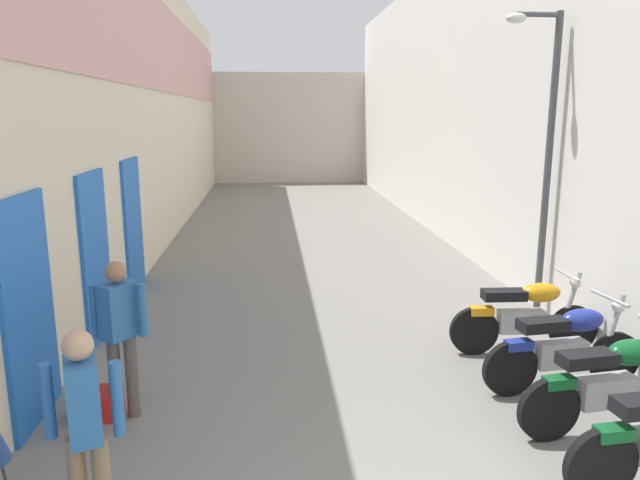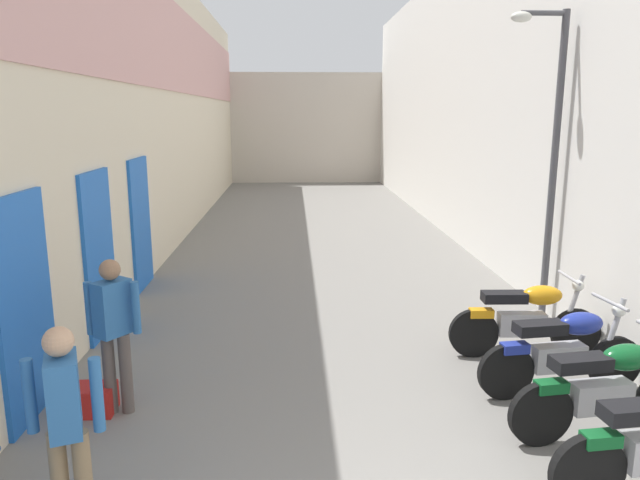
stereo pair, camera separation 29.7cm
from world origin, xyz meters
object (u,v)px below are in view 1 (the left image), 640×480
object	(u,v)px
motorcycle_second	(612,382)
street_lamp	(543,143)
pedestrian_mid_alley	(120,328)
motorcycle_third	(566,346)
motorcycle_fourth	(526,315)
plastic_crate	(97,404)
pedestrian_by_doorway	(85,424)

from	to	relation	value
motorcycle_second	street_lamp	distance (m)	3.87
pedestrian_mid_alley	street_lamp	distance (m)	6.05
motorcycle_second	motorcycle_third	bearing A→B (deg)	90.00
motorcycle_third	street_lamp	distance (m)	3.18
motorcycle_fourth	plastic_crate	xyz separation A→B (m)	(-4.83, -1.18, -0.36)
motorcycle_third	plastic_crate	xyz separation A→B (m)	(-4.83, -0.18, -0.36)
pedestrian_mid_alley	pedestrian_by_doorway	bearing A→B (deg)	-83.46
pedestrian_by_doorway	street_lamp	world-z (taller)	street_lamp
plastic_crate	street_lamp	xyz separation A→B (m)	(5.52, 2.54, 2.38)
motorcycle_third	motorcycle_fourth	world-z (taller)	same
motorcycle_second	street_lamp	world-z (taller)	street_lamp
pedestrian_mid_alley	street_lamp	world-z (taller)	street_lamp
motorcycle_second	motorcycle_third	xyz separation A→B (m)	(0.00, 0.87, 0.00)
motorcycle_second	street_lamp	size ratio (longest dim) A/B	0.43
motorcycle_fourth	pedestrian_by_doorway	size ratio (longest dim) A/B	1.18
motorcycle_third	pedestrian_mid_alley	xyz separation A→B (m)	(-4.56, -0.17, 0.42)
motorcycle_second	plastic_crate	bearing A→B (deg)	171.83
motorcycle_fourth	pedestrian_mid_alley	size ratio (longest dim) A/B	1.18
motorcycle_second	pedestrian_mid_alley	bearing A→B (deg)	171.32
motorcycle_fourth	street_lamp	xyz separation A→B (m)	(0.69, 1.36, 2.02)
motorcycle_fourth	pedestrian_by_doorway	xyz separation A→B (m)	(-4.35, -2.99, 0.42)
pedestrian_by_doorway	pedestrian_mid_alley	size ratio (longest dim) A/B	1.00
motorcycle_fourth	plastic_crate	world-z (taller)	motorcycle_fourth
motorcycle_third	pedestrian_by_doorway	size ratio (longest dim) A/B	1.18
motorcycle_second	pedestrian_by_doorway	size ratio (longest dim) A/B	1.17
motorcycle_second	street_lamp	bearing A→B (deg)	77.89
motorcycle_fourth	pedestrian_by_doorway	world-z (taller)	pedestrian_by_doorway
motorcycle_second	motorcycle_fourth	xyz separation A→B (m)	(0.00, 1.87, 0.00)
pedestrian_mid_alley	plastic_crate	world-z (taller)	pedestrian_mid_alley
pedestrian_mid_alley	motorcycle_third	bearing A→B (deg)	2.17
motorcycle_fourth	pedestrian_by_doorway	distance (m)	5.30
plastic_crate	street_lamp	distance (m)	6.53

